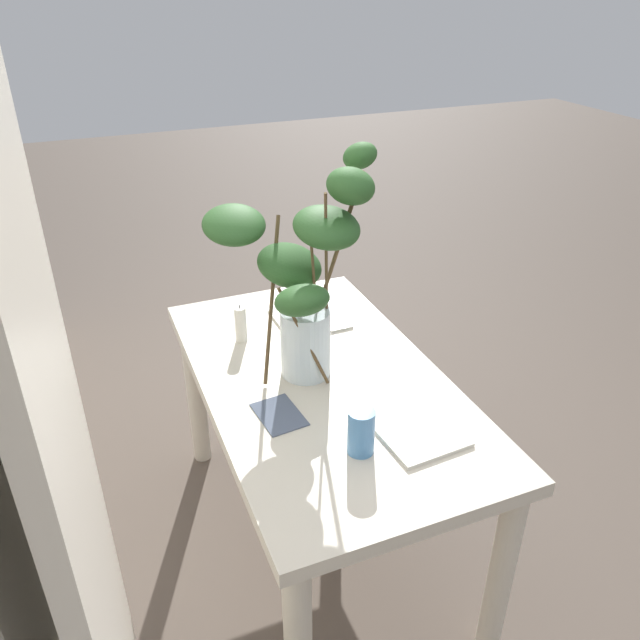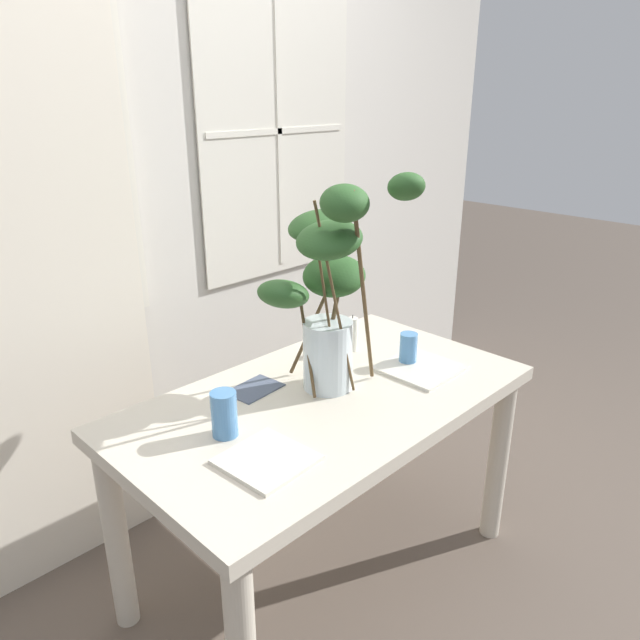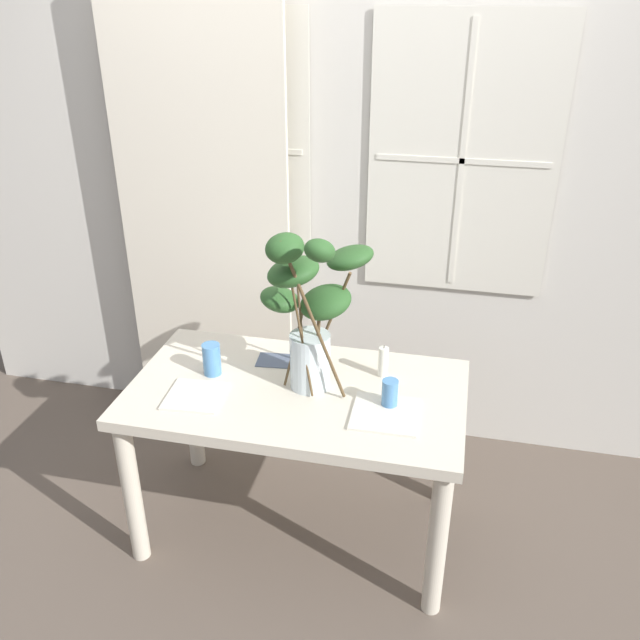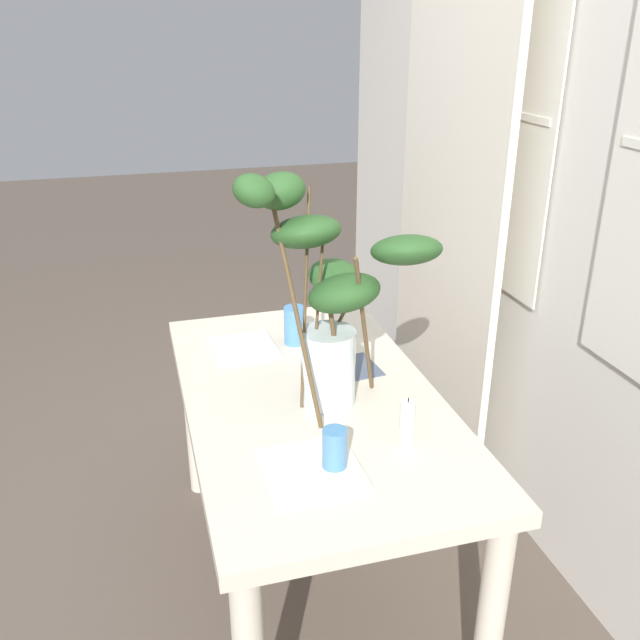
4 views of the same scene
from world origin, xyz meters
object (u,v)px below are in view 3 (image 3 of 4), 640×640
object	(u,v)px
plate_square_right	(385,414)
pillar_candle	(383,362)
dining_table	(297,411)
plate_square_left	(195,396)
vase_with_branches	(311,307)
drinking_glass_blue_left	(212,359)
drinking_glass_blue_right	(390,394)

from	to	relation	value
plate_square_right	pillar_candle	size ratio (longest dim) A/B	1.75
pillar_candle	dining_table	bearing A→B (deg)	-151.40
plate_square_left	pillar_candle	bearing A→B (deg)	24.92
dining_table	plate_square_left	world-z (taller)	plate_square_left
dining_table	vase_with_branches	world-z (taller)	vase_with_branches
drinking_glass_blue_left	plate_square_right	xyz separation A→B (m)	(0.74, -0.14, -0.06)
drinking_glass_blue_left	plate_square_right	size ratio (longest dim) A/B	0.54
drinking_glass_blue_left	drinking_glass_blue_right	xyz separation A→B (m)	(0.74, -0.08, -0.01)
drinking_glass_blue_right	plate_square_left	distance (m)	0.76
drinking_glass_blue_right	plate_square_left	size ratio (longest dim) A/B	0.53
drinking_glass_blue_left	plate_square_left	bearing A→B (deg)	-90.71
drinking_glass_blue_left	plate_square_left	distance (m)	0.19
plate_square_left	pillar_candle	world-z (taller)	pillar_candle
plate_square_left	plate_square_right	bearing A→B (deg)	3.47
vase_with_branches	dining_table	bearing A→B (deg)	-139.51
plate_square_right	plate_square_left	bearing A→B (deg)	-176.53
drinking_glass_blue_left	plate_square_right	distance (m)	0.75
vase_with_branches	pillar_candle	xyz separation A→B (m)	(0.27, 0.13, -0.28)
pillar_candle	drinking_glass_blue_left	bearing A→B (deg)	-168.68
plate_square_right	pillar_candle	distance (m)	0.29
vase_with_branches	plate_square_left	bearing A→B (deg)	-155.76
vase_with_branches	plate_square_left	distance (m)	0.57
vase_with_branches	drinking_glass_blue_left	xyz separation A→B (m)	(-0.42, -0.01, -0.28)
dining_table	plate_square_left	distance (m)	0.41
vase_with_branches	pillar_candle	size ratio (longest dim) A/B	5.12
plate_square_left	drinking_glass_blue_left	bearing A→B (deg)	89.29
vase_with_branches	plate_square_left	size ratio (longest dim) A/B	3.34
dining_table	drinking_glass_blue_right	world-z (taller)	drinking_glass_blue_right
vase_with_branches	drinking_glass_blue_right	bearing A→B (deg)	-14.59
dining_table	plate_square_left	xyz separation A→B (m)	(-0.37, -0.15, 0.12)
dining_table	drinking_glass_blue_right	xyz separation A→B (m)	(0.38, -0.04, 0.17)
drinking_glass_blue_left	pillar_candle	bearing A→B (deg)	11.32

